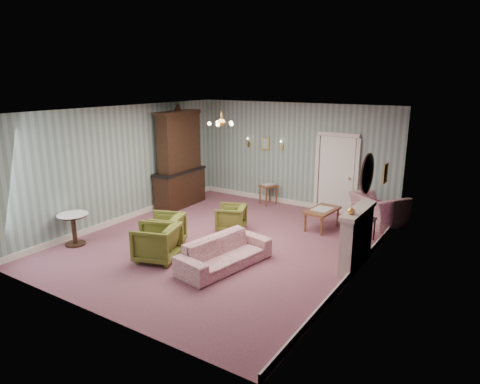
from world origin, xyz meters
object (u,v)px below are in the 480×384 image
Objects in this scene: olive_chair_a at (157,241)px; wingback_chair at (379,204)px; fireplace at (357,237)px; side_table_black at (366,230)px; olive_chair_b at (163,229)px; sofa_chintz at (225,248)px; olive_chair_c at (231,217)px; coffee_table at (322,219)px; dresser at (179,156)px; pedestal_table at (74,229)px.

wingback_chair is (3.12, 4.57, 0.11)m from olive_chair_a.
fireplace reaches higher than side_table_black.
olive_chair_b reaches higher than sofa_chintz.
coffee_table is (1.80, 1.26, -0.09)m from olive_chair_c.
olive_chair_c is (0.64, 1.66, -0.06)m from olive_chair_b.
side_table_black is at bearing 87.51° from olive_chair_c.
sofa_chintz is 0.69× the size of dresser.
sofa_chintz is at bearing -40.12° from dresser.
olive_chair_b is at bearing -129.96° from coffee_table.
wingback_chair is at bearing -13.46° from sofa_chintz.
olive_chair_a is at bearing 12.63° from olive_chair_b.
olive_chair_b is 1.12× the size of pedestal_table.
coffee_table is at bearing 42.95° from pedestal_table.
side_table_black is at bearing 98.52° from fireplace.
olive_chair_c is 3.18m from fireplace.
dresser is 4.01× the size of pedestal_table.
fireplace is 1.42× the size of coffee_table.
coffee_table is 5.69m from pedestal_table.
side_table_black is 6.44m from pedestal_table.
olive_chair_b reaches higher than side_table_black.
olive_chair_a is 0.29× the size of dresser.
olive_chair_b is 1.68m from sofa_chintz.
dresser is (-5.21, -1.39, 0.91)m from wingback_chair.
dresser is 2.03× the size of fireplace.
side_table_black is at bearing 34.61° from pedestal_table.
coffee_table is (-1.05, -1.07, -0.27)m from wingback_chair.
olive_chair_c is 0.24× the size of dresser.
olive_chair_c is 2.20m from coffee_table.
fireplace is at bearing -81.48° from side_table_black.
sofa_chintz is at bearing 66.62° from olive_chair_b.
dresser is at bearing -133.51° from olive_chair_c.
olive_chair_a is 0.69× the size of wingback_chair.
dresser is (-1.72, 2.59, 1.03)m from olive_chair_b.
fireplace reaches higher than olive_chair_b.
wingback_chair is at bearing 13.29° from dresser.
wingback_chair reaches higher than side_table_black.
dresser reaches higher than pedestal_table.
dresser is 5.72m from fireplace.
wingback_chair is at bearing 43.47° from pedestal_table.
pedestal_table is at bearing -91.66° from dresser.
side_table_black is (0.09, -1.29, -0.25)m from wingback_chair.
olive_chair_c is 3.12m from side_table_black.
coffee_table is (-1.35, 1.62, -0.33)m from fireplace.
side_table_black is (-0.21, 1.40, -0.31)m from fireplace.
side_table_black reaches higher than coffee_table.
wingback_chair reaches higher than pedestal_table.
olive_chair_c is at bearing 74.95° from wingback_chair.
dresser is at bearing -178.84° from side_table_black.
olive_chair_c is 2.05m from sofa_chintz.
olive_chair_a reaches higher than side_table_black.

